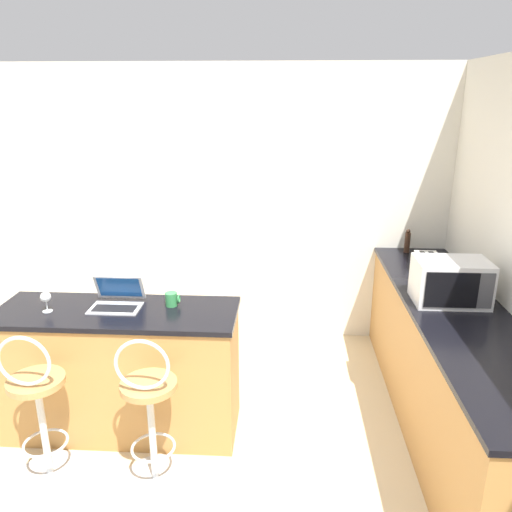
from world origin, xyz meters
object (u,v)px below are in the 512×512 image
(laptop, at_px, (117,299))
(mug_green, at_px, (172,299))
(microwave, at_px, (451,282))
(pepper_mill, at_px, (407,241))
(wine_glass_short, at_px, (46,298))
(bar_stool_far, at_px, (150,415))
(bar_stool_near, at_px, (39,411))
(toaster, at_px, (428,265))

(laptop, xyz_separation_m, mug_green, (0.37, 0.03, -0.00))
(microwave, distance_m, pepper_mill, 1.16)
(mug_green, bearing_deg, wine_glass_short, -169.66)
(pepper_mill, bearing_deg, mug_green, -144.79)
(bar_stool_far, distance_m, wine_glass_short, 1.07)
(bar_stool_near, height_order, wine_glass_short, wine_glass_short)
(laptop, xyz_separation_m, pepper_mill, (2.27, 1.37, 0.05))
(bar_stool_far, height_order, toaster, toaster)
(bar_stool_far, height_order, laptop, laptop)
(bar_stool_far, distance_m, microwave, 2.19)
(toaster, distance_m, mug_green, 2.07)
(wine_glass_short, height_order, mug_green, wine_glass_short)
(pepper_mill, relative_size, mug_green, 2.19)
(bar_stool_near, height_order, bar_stool_far, same)
(bar_stool_near, bearing_deg, mug_green, 41.08)
(laptop, distance_m, microwave, 2.31)
(bar_stool_far, height_order, wine_glass_short, wine_glass_short)
(bar_stool_near, xyz_separation_m, toaster, (2.64, 1.36, 0.53))
(toaster, xyz_separation_m, mug_green, (-1.93, -0.74, -0.03))
(bar_stool_near, distance_m, bar_stool_far, 0.69)
(bar_stool_near, relative_size, mug_green, 10.29)
(laptop, bearing_deg, pepper_mill, 31.07)
(bar_stool_far, xyz_separation_m, mug_green, (0.02, 0.62, 0.49))
(microwave, height_order, wine_glass_short, microwave)
(laptop, height_order, microwave, microwave)
(bar_stool_near, height_order, laptop, laptop)
(bar_stool_far, relative_size, wine_glass_short, 7.33)
(laptop, bearing_deg, microwave, 5.09)
(bar_stool_far, relative_size, toaster, 3.73)
(bar_stool_far, bearing_deg, laptop, 120.87)
(bar_stool_near, xyz_separation_m, microwave, (2.64, 0.79, 0.60))
(bar_stool_far, bearing_deg, microwave, 22.17)
(laptop, relative_size, microwave, 0.69)
(mug_green, bearing_deg, toaster, 21.07)
(toaster, xyz_separation_m, pepper_mill, (-0.04, 0.59, 0.02))
(microwave, height_order, mug_green, microwave)
(microwave, distance_m, mug_green, 1.94)
(bar_stool_near, bearing_deg, microwave, 16.76)
(microwave, bearing_deg, toaster, 89.61)
(laptop, distance_m, mug_green, 0.37)
(toaster, bearing_deg, wine_glass_short, -162.00)
(toaster, bearing_deg, bar_stool_far, -145.10)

